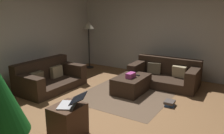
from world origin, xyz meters
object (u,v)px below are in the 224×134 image
(gift_box, at_px, (131,75))
(side_table, at_px, (68,121))
(couch_left, at_px, (48,78))
(laptop, at_px, (71,103))
(tv_remote, at_px, (137,75))
(book_stack, at_px, (170,103))
(ottoman, at_px, (131,84))
(couch_right, at_px, (165,75))
(corner_lamp, at_px, (89,29))

(gift_box, height_order, side_table, side_table)
(couch_left, bearing_deg, gift_box, 112.06)
(gift_box, relative_size, laptop, 0.48)
(tv_remote, bearing_deg, book_stack, -108.14)
(ottoman, relative_size, gift_box, 3.85)
(ottoman, xyz_separation_m, gift_box, (-0.11, -0.03, 0.26))
(gift_box, bearing_deg, book_stack, -100.50)
(tv_remote, bearing_deg, couch_right, -21.33)
(tv_remote, distance_m, laptop, 2.43)
(couch_left, distance_m, couch_right, 3.10)
(gift_box, bearing_deg, laptop, -177.73)
(tv_remote, relative_size, laptop, 0.30)
(couch_left, height_order, tv_remote, couch_left)
(ottoman, relative_size, corner_lamp, 0.63)
(side_table, height_order, book_stack, side_table)
(book_stack, bearing_deg, couch_right, 23.41)
(couch_left, xyz_separation_m, ottoman, (0.89, -1.95, -0.07))
(ottoman, xyz_separation_m, tv_remote, (0.13, -0.07, 0.21))
(gift_box, bearing_deg, corner_lamp, 58.41)
(tv_remote, bearing_deg, corner_lamp, 68.53)
(gift_box, relative_size, tv_remote, 1.62)
(couch_right, distance_m, tv_remote, 0.99)
(tv_remote, height_order, corner_lamp, corner_lamp)
(side_table, bearing_deg, laptop, -62.88)
(gift_box, xyz_separation_m, book_stack, (-0.19, -1.05, -0.41))
(side_table, bearing_deg, corner_lamp, 33.06)
(corner_lamp, bearing_deg, tv_remote, -116.75)
(book_stack, bearing_deg, laptop, 154.31)
(couch_right, relative_size, gift_box, 6.84)
(couch_left, bearing_deg, laptop, 56.28)
(side_table, relative_size, corner_lamp, 0.33)
(side_table, bearing_deg, gift_box, 0.68)
(ottoman, height_order, laptop, laptop)
(side_table, distance_m, book_stack, 2.28)
(tv_remote, bearing_deg, gift_box, 175.50)
(couch_right, height_order, tv_remote, couch_right)
(gift_box, xyz_separation_m, laptop, (-2.19, -0.09, 0.12))
(ottoman, relative_size, laptop, 1.86)
(gift_box, relative_size, corner_lamp, 0.16)
(gift_box, height_order, laptop, laptop)
(laptop, bearing_deg, book_stack, -25.69)
(tv_remote, xyz_separation_m, corner_lamp, (1.21, 2.40, 0.94))
(couch_right, bearing_deg, gift_box, 65.46)
(tv_remote, distance_m, book_stack, 1.15)
(ottoman, bearing_deg, tv_remote, -28.87)
(couch_right, distance_m, laptop, 3.34)
(laptop, relative_size, book_stack, 1.87)
(laptop, bearing_deg, gift_box, 2.27)
(tv_remote, bearing_deg, couch_left, 122.05)
(corner_lamp, bearing_deg, gift_box, -121.59)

